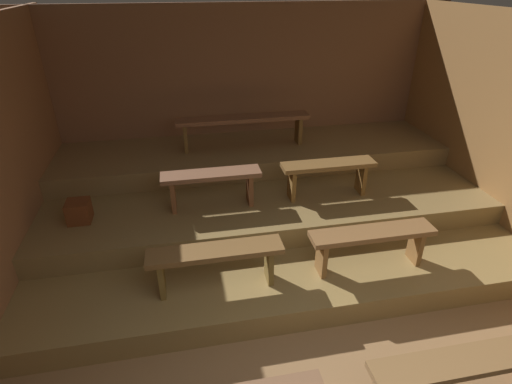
# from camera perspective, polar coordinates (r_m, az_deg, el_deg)

# --- Properties ---
(ground) EXTENTS (6.15, 5.42, 0.08)m
(ground) POSITION_cam_1_polar(r_m,az_deg,el_deg) (4.70, 3.52, -10.34)
(ground) COLOR olive
(wall_back) EXTENTS (6.15, 0.06, 2.58)m
(wall_back) POSITION_cam_1_polar(r_m,az_deg,el_deg) (6.17, -1.60, 13.31)
(wall_back) COLOR #8E5F41
(wall_back) RESTS_ON ground
(platform_lower) EXTENTS (5.35, 3.33, 0.25)m
(platform_lower) POSITION_cam_1_polar(r_m,az_deg,el_deg) (5.11, 1.79, -4.44)
(platform_lower) COLOR olive
(platform_lower) RESTS_ON ground
(platform_middle) EXTENTS (5.35, 2.41, 0.25)m
(platform_middle) POSITION_cam_1_polar(r_m,az_deg,el_deg) (5.37, 0.75, 0.48)
(platform_middle) COLOR olive
(platform_middle) RESTS_ON platform_lower
(platform_upper) EXTENTS (5.35, 1.24, 0.25)m
(platform_upper) POSITION_cam_1_polar(r_m,az_deg,el_deg) (5.78, -0.42, 5.38)
(platform_upper) COLOR olive
(platform_upper) RESTS_ON platform_middle
(bench_floor_right) EXTENTS (1.49, 0.26, 0.44)m
(bench_floor_right) POSITION_cam_1_polar(r_m,az_deg,el_deg) (3.60, 27.55, -21.08)
(bench_floor_right) COLOR brown
(bench_floor_right) RESTS_ON ground
(bench_lower_left) EXTENTS (1.26, 0.26, 0.44)m
(bench_lower_left) POSITION_cam_1_polar(r_m,az_deg,el_deg) (3.79, -5.73, -9.20)
(bench_lower_left) COLOR brown
(bench_lower_left) RESTS_ON platform_lower
(bench_lower_right) EXTENTS (1.26, 0.26, 0.44)m
(bench_lower_right) POSITION_cam_1_polar(r_m,az_deg,el_deg) (4.17, 16.06, -6.37)
(bench_lower_right) COLOR brown
(bench_lower_right) RESTS_ON platform_lower
(bench_middle_left) EXTENTS (1.12, 0.26, 0.44)m
(bench_middle_left) POSITION_cam_1_polar(r_m,az_deg,el_deg) (4.59, -6.34, 1.64)
(bench_middle_left) COLOR brown
(bench_middle_left) RESTS_ON platform_middle
(bench_middle_right) EXTENTS (1.12, 0.26, 0.44)m
(bench_middle_right) POSITION_cam_1_polar(r_m,az_deg,el_deg) (4.88, 10.16, 3.05)
(bench_middle_right) COLOR brown
(bench_middle_right) RESTS_ON platform_middle
(bench_upper_center) EXTENTS (1.83, 0.26, 0.44)m
(bench_upper_center) POSITION_cam_1_polar(r_m,az_deg,el_deg) (5.58, -1.84, 9.85)
(bench_upper_center) COLOR brown
(bench_upper_center) RESTS_ON platform_upper
(wooden_crate_middle) EXTENTS (0.24, 0.24, 0.24)m
(wooden_crate_middle) POSITION_cam_1_polar(r_m,az_deg,el_deg) (4.79, -23.79, -2.52)
(wooden_crate_middle) COLOR brown
(wooden_crate_middle) RESTS_ON platform_middle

